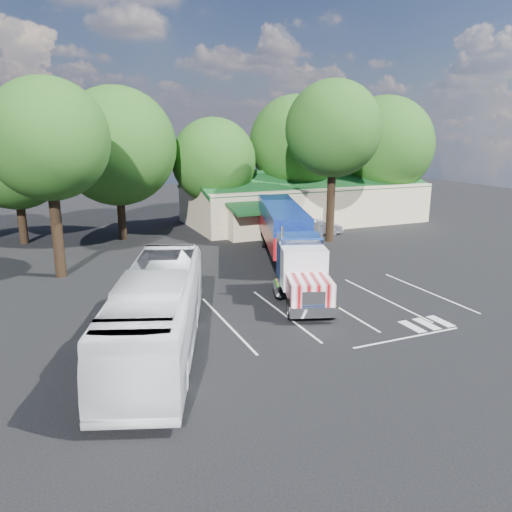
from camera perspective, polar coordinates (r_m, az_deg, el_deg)
name	(u,v)px	position (r m, az deg, el deg)	size (l,w,h in m)	color
ground	(242,283)	(31.66, -1.59, -3.09)	(120.00, 120.00, 0.00)	black
event_hall	(302,201)	(52.68, 5.31, 6.31)	(24.20, 14.12, 5.55)	beige
tree_row_b	(15,159)	(46.07, -25.85, 10.00)	(8.40, 8.40, 11.35)	black
tree_row_c	(117,147)	(44.78, -15.61, 11.96)	(10.00, 10.00, 13.05)	black
tree_row_d	(214,161)	(48.13, -4.86, 10.81)	(8.00, 8.00, 10.60)	black
tree_row_e	(296,143)	(52.02, 4.63, 12.72)	(9.60, 9.60, 12.90)	black
tree_row_f	(384,145)	(56.36, 14.47, 12.14)	(10.40, 10.40, 13.00)	black
tree_near_left	(48,140)	(34.17, -22.68, 12.14)	(7.60, 7.60, 12.65)	black
tree_near_right	(333,129)	(42.99, 8.84, 14.13)	(8.00, 8.00, 13.50)	black
semi_truck	(286,234)	(34.93, 3.47, 2.57)	(8.80, 19.77, 4.20)	black
woman	(301,280)	(29.01, 5.19, -2.77)	(0.71, 0.46, 1.94)	black
bicycle	(269,243)	(40.74, 1.52, 1.44)	(0.53, 1.53, 0.80)	black
tour_bus	(158,312)	(21.98, -11.19, -6.30)	(3.06, 13.08, 3.64)	white
silver_sedan	(319,227)	(46.41, 7.20, 3.31)	(1.50, 4.32, 1.42)	#A7A8AF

